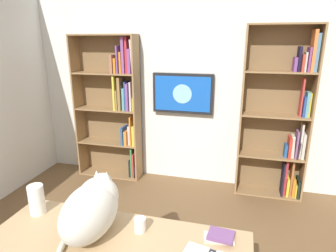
% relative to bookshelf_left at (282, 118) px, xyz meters
% --- Properties ---
extents(wall_back, '(4.52, 0.06, 2.70)m').
position_rel_bookshelf_left_xyz_m(wall_back, '(1.23, -0.16, 0.30)').
color(wall_back, silver).
rests_on(wall_back, ground).
extents(bookshelf_left, '(0.83, 0.28, 2.16)m').
position_rel_bookshelf_left_xyz_m(bookshelf_left, '(0.00, 0.00, 0.00)').
color(bookshelf_left, '#937047').
rests_on(bookshelf_left, ground).
extents(bookshelf_right, '(0.93, 0.28, 2.05)m').
position_rel_bookshelf_left_xyz_m(bookshelf_right, '(2.25, 0.00, 0.03)').
color(bookshelf_right, '#937047').
rests_on(bookshelf_right, ground).
extents(wall_mounted_tv, '(0.83, 0.07, 0.54)m').
position_rel_bookshelf_left_xyz_m(wall_mounted_tv, '(1.28, -0.08, 0.24)').
color(wall_mounted_tv, black).
extents(cat, '(0.32, 0.66, 0.37)m').
position_rel_bookshelf_left_xyz_m(cat, '(1.40, 2.24, -0.10)').
color(cat, silver).
rests_on(cat, desk).
extents(paper_towel_roll, '(0.11, 0.11, 0.22)m').
position_rel_bookshelf_left_xyz_m(paper_towel_roll, '(1.90, 2.15, -0.18)').
color(paper_towel_roll, white).
rests_on(paper_towel_roll, desk).
extents(coffee_mug, '(0.08, 0.08, 0.10)m').
position_rel_bookshelf_left_xyz_m(coffee_mug, '(1.10, 2.16, -0.24)').
color(coffee_mug, white).
rests_on(coffee_mug, desk).
extents(desk_book_stack, '(0.20, 0.14, 0.04)m').
position_rel_bookshelf_left_xyz_m(desk_book_stack, '(0.58, 2.11, -0.26)').
color(desk_book_stack, beige).
rests_on(desk_book_stack, desk).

